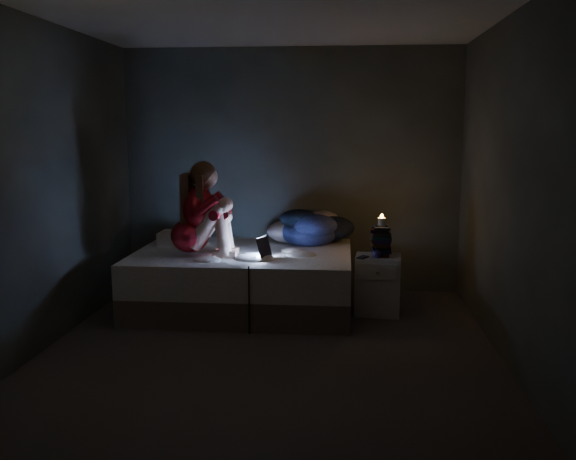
# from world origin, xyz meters

# --- Properties ---
(floor) EXTENTS (3.60, 3.80, 0.02)m
(floor) POSITION_xyz_m (0.00, 0.00, -0.01)
(floor) COLOR #443F3C
(floor) RESTS_ON ground
(ceiling) EXTENTS (3.60, 3.80, 0.02)m
(ceiling) POSITION_xyz_m (0.00, 0.00, 2.61)
(ceiling) COLOR silver
(ceiling) RESTS_ON ground
(wall_back) EXTENTS (3.60, 0.02, 2.60)m
(wall_back) POSITION_xyz_m (0.00, 1.91, 1.30)
(wall_back) COLOR #2C2F29
(wall_back) RESTS_ON ground
(wall_front) EXTENTS (3.60, 0.02, 2.60)m
(wall_front) POSITION_xyz_m (0.00, -1.91, 1.30)
(wall_front) COLOR #2C2F29
(wall_front) RESTS_ON ground
(wall_left) EXTENTS (0.02, 3.80, 2.60)m
(wall_left) POSITION_xyz_m (-1.81, 0.00, 1.30)
(wall_left) COLOR #2C2F29
(wall_left) RESTS_ON ground
(wall_right) EXTENTS (0.02, 3.80, 2.60)m
(wall_right) POSITION_xyz_m (1.81, 0.00, 1.30)
(wall_right) COLOR #2C2F29
(wall_right) RESTS_ON ground
(bed) EXTENTS (2.08, 1.56, 0.57)m
(bed) POSITION_xyz_m (-0.39, 1.10, 0.29)
(bed) COLOR #B5AFA0
(bed) RESTS_ON ground
(pillow) EXTENTS (0.46, 0.33, 0.13)m
(pillow) POSITION_xyz_m (-1.07, 1.39, 0.64)
(pillow) COLOR white
(pillow) RESTS_ON bed
(woman) EXTENTS (0.56, 0.37, 0.89)m
(woman) POSITION_xyz_m (-0.86, 0.84, 1.02)
(woman) COLOR maroon
(woman) RESTS_ON bed
(laptop) EXTENTS (0.36, 0.31, 0.21)m
(laptop) POSITION_xyz_m (-0.27, 0.77, 0.68)
(laptop) COLOR black
(laptop) RESTS_ON bed
(clothes_pile) EXTENTS (0.71, 0.60, 0.38)m
(clothes_pile) POSITION_xyz_m (0.21, 1.53, 0.76)
(clothes_pile) COLOR #161943
(clothes_pile) RESTS_ON bed
(nightstand) EXTENTS (0.45, 0.40, 0.56)m
(nightstand) POSITION_xyz_m (0.90, 1.03, 0.28)
(nightstand) COLOR silver
(nightstand) RESTS_ON ground
(book_stack) EXTENTS (0.19, 0.25, 0.27)m
(book_stack) POSITION_xyz_m (0.93, 1.05, 0.69)
(book_stack) COLOR black
(book_stack) RESTS_ON nightstand
(candle) EXTENTS (0.07, 0.07, 0.08)m
(candle) POSITION_xyz_m (0.93, 1.05, 0.87)
(candle) COLOR beige
(candle) RESTS_ON book_stack
(phone) EXTENTS (0.12, 0.16, 0.01)m
(phone) POSITION_xyz_m (0.77, 0.92, 0.57)
(phone) COLOR black
(phone) RESTS_ON nightstand
(blue_orb) EXTENTS (0.08, 0.08, 0.08)m
(blue_orb) POSITION_xyz_m (0.89, 0.92, 0.60)
(blue_orb) COLOR navy
(blue_orb) RESTS_ON nightstand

